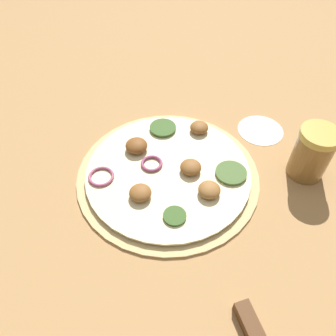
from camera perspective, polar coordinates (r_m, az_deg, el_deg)
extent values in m
plane|color=tan|center=(0.57, 0.00, -1.23)|extent=(3.00, 3.00, 0.00)
cylinder|color=#D6B77A|center=(0.57, 0.00, -0.95)|extent=(0.32, 0.32, 0.01)
cylinder|color=beige|center=(0.56, 0.00, -0.54)|extent=(0.28, 0.28, 0.00)
torus|color=#934266|center=(0.57, -2.90, 0.70)|extent=(0.04, 0.04, 0.01)
cylinder|color=#47662D|center=(0.57, 10.91, -0.85)|extent=(0.05, 0.05, 0.01)
ellipsoid|color=brown|center=(0.59, -5.52, 3.90)|extent=(0.04, 0.04, 0.02)
torus|color=#A34C70|center=(0.56, -11.56, -1.47)|extent=(0.04, 0.04, 0.00)
ellipsoid|color=brown|center=(0.56, 3.98, 0.15)|extent=(0.04, 0.04, 0.02)
ellipsoid|color=#996633|center=(0.53, 7.21, -3.77)|extent=(0.04, 0.04, 0.02)
ellipsoid|color=brown|center=(0.52, -4.85, -4.32)|extent=(0.04, 0.04, 0.02)
cylinder|color=#385B23|center=(0.50, 1.17, -8.34)|extent=(0.04, 0.04, 0.00)
ellipsoid|color=brown|center=(0.63, 5.46, 7.06)|extent=(0.03, 0.03, 0.02)
cylinder|color=#385B23|center=(0.64, -0.90, 6.96)|extent=(0.05, 0.05, 0.01)
cylinder|color=olive|center=(0.60, 23.62, 1.95)|extent=(0.06, 0.06, 0.08)
cylinder|color=gold|center=(0.57, 25.06, 5.22)|extent=(0.06, 0.06, 0.01)
cylinder|color=white|center=(0.68, 15.80, 6.38)|extent=(0.09, 0.09, 0.00)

